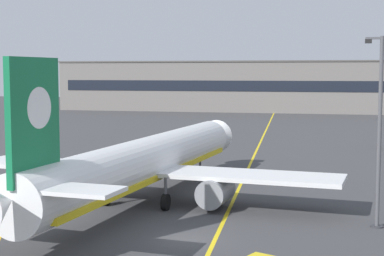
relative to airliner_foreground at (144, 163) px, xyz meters
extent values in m
plane|color=#3D3D3F|center=(5.93, -9.88, -3.37)|extent=(400.00, 400.00, 0.00)
cube|color=yellow|center=(5.93, 20.12, -3.37)|extent=(11.22, 179.69, 0.01)
cube|color=yellow|center=(-8.07, -7.88, -3.37)|extent=(25.03, 54.78, 0.01)
cylinder|color=white|center=(0.02, 0.15, 0.13)|extent=(7.54, 36.20, 3.80)
cone|color=white|center=(2.03, 19.34, 0.13)|extent=(3.86, 2.96, 3.61)
cube|color=gold|center=(0.02, 0.15, -0.91)|extent=(7.17, 33.33, 0.44)
cube|color=black|center=(1.84, 17.45, 0.80)|extent=(2.95, 1.39, 0.60)
cube|color=white|center=(0.08, 0.74, -0.72)|extent=(32.33, 8.12, 0.36)
cylinder|color=gray|center=(-6.19, 0.40, -1.94)|extent=(2.66, 3.82, 2.30)
cylinder|color=black|center=(-6.00, 2.24, -1.94)|extent=(1.96, 0.38, 1.95)
cylinder|color=gray|center=(6.14, -0.90, -1.94)|extent=(2.66, 3.82, 2.30)
cylinder|color=black|center=(6.33, 0.94, -1.94)|extent=(1.96, 0.38, 1.95)
cube|color=#147042|center=(-1.64, -15.57, 4.68)|extent=(0.90, 4.82, 7.20)
cylinder|color=white|center=(-1.61, -15.27, 5.40)|extent=(0.69, 2.43, 2.40)
cube|color=white|center=(-1.70, -16.16, 0.99)|extent=(11.23, 3.94, 0.24)
cylinder|color=#4C4C51|center=(1.53, 14.57, -1.89)|extent=(0.24, 0.24, 1.60)
cylinder|color=black|center=(1.53, 14.57, -2.92)|extent=(0.49, 0.94, 0.90)
cylinder|color=#4C4C51|center=(-2.78, -1.57, -1.59)|extent=(0.24, 0.24, 1.60)
cylinder|color=black|center=(-2.78, -1.57, -2.72)|extent=(0.53, 1.33, 1.30)
cylinder|color=#4C4C51|center=(2.39, -2.11, -1.59)|extent=(0.24, 0.24, 1.60)
cylinder|color=black|center=(2.39, -2.11, -2.72)|extent=(0.53, 1.33, 1.30)
cylinder|color=#515156|center=(18.16, -3.74, 3.25)|extent=(0.28, 0.28, 13.25)
cylinder|color=#333338|center=(18.16, -3.74, -3.32)|extent=(0.90, 0.90, 0.10)
cube|color=#515156|center=(18.16, -3.74, 9.73)|extent=(2.20, 0.16, 0.16)
cube|color=black|center=(17.26, -3.74, 9.53)|extent=(0.44, 0.36, 0.28)
cone|color=orange|center=(1.91, 16.02, -3.09)|extent=(0.36, 0.36, 0.55)
cylinder|color=white|center=(1.91, 16.02, -3.07)|extent=(0.23, 0.23, 0.07)
cube|color=orange|center=(1.91, 16.02, -3.35)|extent=(0.44, 0.44, 0.03)
cube|color=slate|center=(3.81, 115.70, 3.26)|extent=(126.54, 12.00, 13.27)
cube|color=black|center=(3.81, 109.65, 3.66)|extent=(121.48, 0.12, 2.80)
cube|color=#4E4A47|center=(3.81, 115.70, 10.10)|extent=(126.94, 12.40, 0.40)
camera|label=1|loc=(14.85, -46.81, 7.48)|focal=56.35mm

